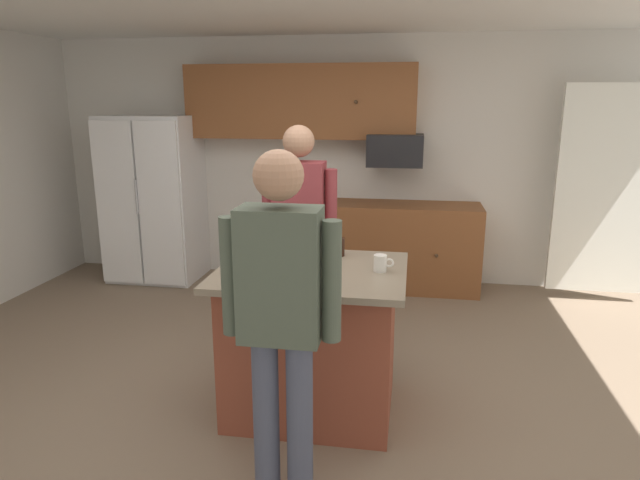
% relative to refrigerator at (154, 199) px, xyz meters
% --- Properties ---
extents(floor, '(7.04, 7.04, 0.00)m').
position_rel_refrigerator_xyz_m(floor, '(2.00, -2.38, -0.89)').
color(floor, '#7F6B56').
rests_on(floor, ground).
extents(back_wall, '(6.40, 0.10, 2.60)m').
position_rel_refrigerator_xyz_m(back_wall, '(2.00, 0.42, 0.41)').
color(back_wall, silver).
rests_on(back_wall, ground).
extents(french_door_window_panel, '(0.90, 0.06, 2.00)m').
position_rel_refrigerator_xyz_m(french_door_window_panel, '(4.60, 0.02, 0.21)').
color(french_door_window_panel, white).
rests_on(french_door_window_panel, ground).
extents(cabinet_run_upper, '(2.40, 0.38, 0.75)m').
position_rel_refrigerator_xyz_m(cabinet_run_upper, '(1.60, 0.22, 1.03)').
color(cabinet_run_upper, brown).
extents(cabinet_run_lower, '(1.80, 0.63, 0.90)m').
position_rel_refrigerator_xyz_m(cabinet_run_lower, '(2.60, 0.10, -0.44)').
color(cabinet_run_lower, brown).
rests_on(cabinet_run_lower, ground).
extents(refrigerator, '(0.95, 0.76, 1.79)m').
position_rel_refrigerator_xyz_m(refrigerator, '(0.00, 0.00, 0.00)').
color(refrigerator, white).
rests_on(refrigerator, ground).
extents(microwave_over_range, '(0.56, 0.40, 0.32)m').
position_rel_refrigerator_xyz_m(microwave_over_range, '(2.60, 0.12, 0.56)').
color(microwave_over_range, black).
extents(kitchen_island, '(1.15, 0.95, 0.94)m').
position_rel_refrigerator_xyz_m(kitchen_island, '(2.20, -2.42, -0.41)').
color(kitchen_island, brown).
rests_on(kitchen_island, ground).
extents(person_guest_left, '(0.57, 0.23, 1.77)m').
position_rel_refrigerator_xyz_m(person_guest_left, '(1.96, -1.63, 0.14)').
color(person_guest_left, '#383842').
rests_on(person_guest_left, ground).
extents(person_elder_center, '(0.57, 0.23, 1.74)m').
position_rel_refrigerator_xyz_m(person_elder_center, '(2.20, -3.25, 0.12)').
color(person_elder_center, '#4C5166').
rests_on(person_elder_center, ground).
extents(glass_stout_tall, '(0.06, 0.06, 0.14)m').
position_rel_refrigerator_xyz_m(glass_stout_tall, '(2.18, -2.15, 0.12)').
color(glass_stout_tall, black).
rests_on(glass_stout_tall, kitchen_island).
extents(glass_pilsner, '(0.07, 0.07, 0.12)m').
position_rel_refrigerator_xyz_m(glass_pilsner, '(2.33, -2.10, 0.11)').
color(glass_pilsner, black).
rests_on(glass_pilsner, kitchen_island).
extents(mug_blue_stoneware, '(0.12, 0.08, 0.09)m').
position_rel_refrigerator_xyz_m(mug_blue_stoneware, '(2.01, -2.21, 0.10)').
color(mug_blue_stoneware, white).
rests_on(mug_blue_stoneware, kitchen_island).
extents(glass_short_whisky, '(0.06, 0.06, 0.12)m').
position_rel_refrigerator_xyz_m(glass_short_whisky, '(1.80, -2.29, 0.11)').
color(glass_short_whisky, black).
rests_on(glass_short_whisky, kitchen_island).
extents(mug_ceramic_white, '(0.12, 0.08, 0.10)m').
position_rel_refrigerator_xyz_m(mug_ceramic_white, '(2.62, -2.41, 0.10)').
color(mug_ceramic_white, white).
rests_on(mug_ceramic_white, kitchen_island).
extents(tumbler_amber, '(0.06, 0.06, 0.15)m').
position_rel_refrigerator_xyz_m(tumbler_amber, '(1.97, -2.56, 0.12)').
color(tumbler_amber, black).
rests_on(tumbler_amber, kitchen_island).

